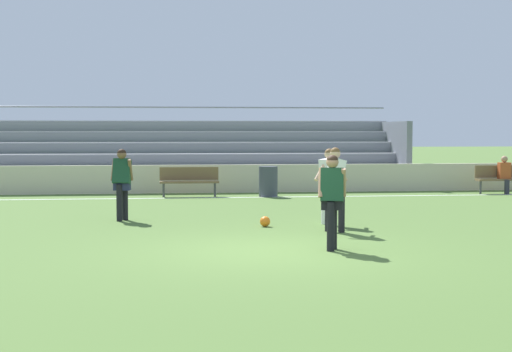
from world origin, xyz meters
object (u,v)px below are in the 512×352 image
at_px(trash_bin, 268,181).
at_px(player_dark_wide_left, 332,194).
at_px(bleacher_stand, 134,152).
at_px(player_dark_trailing_run, 122,178).
at_px(bench_centre_sideline, 189,179).
at_px(soccer_ball, 265,222).
at_px(player_white_dropping_back, 335,182).
at_px(player_white_deep_cover, 329,180).
at_px(spectator_seated, 505,172).
at_px(bench_near_wall_gap, 503,176).

bearing_deg(trash_bin, player_dark_wide_left, -91.83).
height_order(bleacher_stand, player_dark_wide_left, bleacher_stand).
height_order(trash_bin, player_dark_trailing_run, player_dark_trailing_run).
relative_size(bench_centre_sideline, player_dark_trailing_run, 1.12).
height_order(trash_bin, soccer_ball, trash_bin).
bearing_deg(player_white_dropping_back, player_dark_wide_left, -103.73).
height_order(bench_centre_sideline, player_white_deep_cover, player_white_deep_cover).
bearing_deg(bench_centre_sideline, player_dark_wide_left, -79.23).
height_order(player_white_deep_cover, soccer_ball, player_white_deep_cover).
distance_m(spectator_seated, player_white_dropping_back, 11.25).
distance_m(player_dark_wide_left, player_dark_trailing_run, 6.04).
height_order(bench_near_wall_gap, trash_bin, trash_bin).
xyz_separation_m(bleacher_stand, bench_centre_sideline, (1.81, -3.80, -0.72)).
distance_m(trash_bin, player_dark_wide_left, 10.63).
xyz_separation_m(player_dark_trailing_run, soccer_ball, (3.04, -1.46, -0.84)).
bearing_deg(player_dark_trailing_run, bench_near_wall_gap, 27.58).
distance_m(bench_near_wall_gap, player_white_dropping_back, 11.34).
bearing_deg(player_dark_wide_left, bleacher_stand, 104.80).
height_order(bench_near_wall_gap, bench_centre_sideline, same).
bearing_deg(bench_near_wall_gap, player_white_dropping_back, -130.88).
bearing_deg(bench_centre_sideline, soccer_ball, -79.89).
distance_m(spectator_seated, player_dark_wide_left, 13.39).
height_order(bench_near_wall_gap, player_white_dropping_back, player_white_dropping_back).
xyz_separation_m(trash_bin, player_white_deep_cover, (0.35, -7.18, 0.51)).
bearing_deg(soccer_ball, player_dark_wide_left, -77.72).
height_order(bench_centre_sideline, player_dark_wide_left, player_dark_wide_left).
distance_m(trash_bin, soccer_ball, 7.42).
height_order(spectator_seated, player_dark_trailing_run, player_dark_trailing_run).
xyz_separation_m(trash_bin, soccer_ball, (-1.05, -7.33, -0.35)).
relative_size(trash_bin, spectator_seated, 0.77).
distance_m(bench_centre_sideline, player_white_dropping_back, 8.97).
relative_size(bleacher_stand, bench_near_wall_gap, 10.58).
height_order(bench_near_wall_gap, player_dark_wide_left, player_dark_wide_left).
relative_size(bench_centre_sideline, spectator_seated, 1.49).
xyz_separation_m(bench_near_wall_gap, player_white_dropping_back, (-7.42, -8.57, 0.46)).
bearing_deg(trash_bin, bench_near_wall_gap, 1.89).
relative_size(bleacher_stand, player_dark_trailing_run, 11.81).
bearing_deg(bench_near_wall_gap, player_white_deep_cover, -134.44).
bearing_deg(trash_bin, bench_centre_sideline, 174.02).
bearing_deg(player_dark_wide_left, player_white_deep_cover, 78.64).
bearing_deg(player_dark_trailing_run, spectator_seated, 27.13).
xyz_separation_m(player_white_deep_cover, player_white_dropping_back, (-0.13, -1.14, 0.04)).
bearing_deg(bench_near_wall_gap, player_dark_trailing_run, -152.42).
xyz_separation_m(bleacher_stand, player_white_deep_cover, (4.56, -11.23, -0.29)).
relative_size(player_dark_trailing_run, soccer_ball, 7.33).
bearing_deg(bench_centre_sideline, player_white_deep_cover, -69.65).
height_order(player_white_deep_cover, player_dark_trailing_run, player_white_deep_cover).
relative_size(player_white_dropping_back, player_dark_trailing_run, 1.05).
distance_m(bleacher_stand, soccer_ball, 11.88).
bearing_deg(bleacher_stand, bench_near_wall_gap, -17.79).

